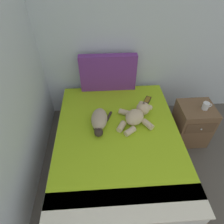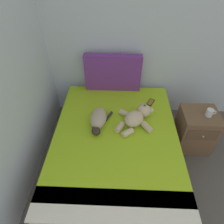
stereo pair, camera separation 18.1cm
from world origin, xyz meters
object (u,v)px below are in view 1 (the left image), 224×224
object	(u,v)px
bed	(118,147)
mug	(206,106)
cell_phone	(147,100)
cat	(99,120)
teddy_bear	(137,115)
patterned_cushion	(108,73)
nightstand	(192,124)

from	to	relation	value
bed	mug	xyz separation A→B (m)	(1.11, 0.28, 0.38)
bed	cell_phone	world-z (taller)	cell_phone
cat	mug	xyz separation A→B (m)	(1.32, 0.12, 0.04)
teddy_bear	patterned_cushion	bearing A→B (deg)	115.10
patterned_cushion	cell_phone	size ratio (longest dim) A/B	4.72
bed	mug	distance (m)	1.21
cat	nightstand	world-z (taller)	cat
cell_phone	nightstand	bearing A→B (deg)	-25.07
bed	cell_phone	distance (m)	0.78
teddy_bear	cell_phone	xyz separation A→B (m)	(0.21, 0.36, -0.07)
bed	cat	size ratio (longest dim) A/B	4.58
patterned_cushion	cell_phone	xyz separation A→B (m)	(0.52, -0.30, -0.26)
cat	teddy_bear	size ratio (longest dim) A/B	0.82
teddy_bear	cell_phone	size ratio (longest dim) A/B	3.09
mug	cell_phone	bearing A→B (deg)	155.44
patterned_cushion	cell_phone	bearing A→B (deg)	-30.01
cat	cell_phone	distance (m)	0.79
teddy_bear	mug	distance (m)	0.87
nightstand	mug	bearing A→B (deg)	-20.14
bed	patterned_cushion	world-z (taller)	patterned_cushion
bed	patterned_cushion	xyz separation A→B (m)	(-0.07, 0.88, 0.53)
bed	teddy_bear	bearing A→B (deg)	40.90
patterned_cushion	nightstand	distance (m)	1.34
bed	nightstand	distance (m)	1.09
patterned_cushion	cell_phone	distance (m)	0.66
bed	nightstand	xyz separation A→B (m)	(1.04, 0.30, 0.04)
cell_phone	mug	xyz separation A→B (m)	(0.66, -0.30, 0.11)
nightstand	cell_phone	bearing A→B (deg)	154.93
teddy_bear	mug	size ratio (longest dim) A/B	4.23
cell_phone	nightstand	world-z (taller)	nightstand
mug	nightstand	bearing A→B (deg)	159.86
bed	nightstand	bearing A→B (deg)	16.20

